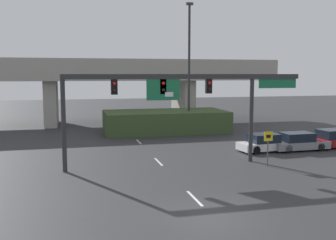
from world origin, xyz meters
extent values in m
plane|color=#2D2D30|center=(0.00, 0.00, 0.00)|extent=(160.00, 160.00, 0.00)
cube|color=silver|center=(0.00, 2.51, 0.00)|extent=(0.14, 2.40, 0.01)
cube|color=silver|center=(0.00, 10.71, 0.00)|extent=(0.14, 2.40, 0.01)
cube|color=silver|center=(0.00, 18.91, 0.00)|extent=(0.14, 2.40, 0.01)
cube|color=silver|center=(0.00, 27.11, 0.00)|extent=(0.14, 2.40, 0.01)
cylinder|color=#2D2D30|center=(-6.21, 9.37, 3.00)|extent=(0.28, 0.28, 6.00)
cylinder|color=#2D2D30|center=(6.21, 9.37, 3.00)|extent=(0.28, 0.28, 6.00)
cube|color=#2D2D30|center=(1.69, 9.37, 5.84)|extent=(15.80, 0.32, 0.32)
cube|color=black|center=(-3.10, 9.37, 5.21)|extent=(0.40, 0.28, 0.95)
sphere|color=red|center=(-3.10, 9.20, 5.42)|extent=(0.22, 0.22, 0.22)
sphere|color=black|center=(-3.10, 9.20, 5.00)|extent=(0.22, 0.22, 0.22)
cube|color=black|center=(0.00, 9.37, 5.21)|extent=(0.40, 0.28, 0.95)
sphere|color=red|center=(0.00, 9.20, 5.42)|extent=(0.22, 0.22, 0.22)
sphere|color=black|center=(0.00, 9.20, 5.00)|extent=(0.22, 0.22, 0.22)
cube|color=black|center=(3.10, 9.37, 5.21)|extent=(0.40, 0.28, 0.95)
sphere|color=red|center=(3.10, 9.20, 5.42)|extent=(0.22, 0.22, 0.22)
sphere|color=black|center=(3.10, 9.20, 5.00)|extent=(0.22, 0.22, 0.22)
cube|color=#196B42|center=(0.00, 9.27, 5.01)|extent=(2.17, 0.08, 1.34)
cube|color=white|center=(0.38, 9.22, 4.71)|extent=(0.54, 0.03, 0.30)
cube|color=#196B42|center=(8.07, 9.31, 5.36)|extent=(2.79, 0.07, 0.64)
cylinder|color=#4C4C4C|center=(6.63, 7.71, 1.17)|extent=(0.08, 0.08, 2.34)
cube|color=yellow|center=(6.63, 7.67, 1.99)|extent=(0.60, 0.03, 0.60)
cube|color=black|center=(6.63, 7.65, 1.99)|extent=(0.33, 0.01, 0.21)
cylinder|color=#2D2D30|center=(6.02, 23.50, 6.43)|extent=(0.24, 0.24, 12.86)
cube|color=#333333|center=(6.02, 23.50, 12.98)|extent=(0.70, 0.36, 0.24)
cube|color=#A39E93|center=(0.00, 32.94, 6.02)|extent=(37.97, 8.22, 1.58)
cube|color=#A39E93|center=(0.00, 29.03, 7.26)|extent=(37.97, 0.40, 0.90)
cube|color=#A39E93|center=(-8.07, 32.94, 2.61)|extent=(1.40, 6.58, 5.23)
cube|color=#A39E93|center=(8.07, 32.94, 2.61)|extent=(1.40, 6.58, 5.23)
cube|color=#384C28|center=(3.70, 24.20, 1.10)|extent=(12.51, 6.10, 2.19)
cube|color=silver|center=(8.91, 12.36, 0.44)|extent=(4.42, 2.22, 0.56)
cube|color=black|center=(8.74, 12.35, 1.05)|extent=(2.37, 1.83, 0.67)
cylinder|color=black|center=(10.14, 13.28, 0.32)|extent=(0.66, 0.29, 0.64)
cylinder|color=black|center=(10.30, 11.72, 0.32)|extent=(0.66, 0.29, 0.64)
cylinder|color=black|center=(7.51, 13.00, 0.32)|extent=(0.66, 0.29, 0.64)
cylinder|color=black|center=(7.67, 11.45, 0.32)|extent=(0.66, 0.29, 0.64)
cube|color=gray|center=(11.69, 12.12, 0.45)|extent=(4.64, 1.92, 0.57)
cube|color=black|center=(11.51, 12.11, 1.07)|extent=(2.43, 1.69, 0.68)
cylinder|color=black|center=(13.10, 12.95, 0.32)|extent=(0.64, 0.23, 0.64)
cylinder|color=black|center=(13.14, 11.35, 0.32)|extent=(0.64, 0.23, 0.64)
cylinder|color=black|center=(10.25, 12.88, 0.32)|extent=(0.64, 0.23, 0.64)
cylinder|color=black|center=(10.28, 11.29, 0.32)|extent=(0.64, 0.23, 0.64)
cube|color=maroon|center=(15.21, 12.56, 0.47)|extent=(4.55, 2.38, 0.61)
cube|color=black|center=(15.04, 12.54, 1.13)|extent=(2.45, 1.94, 0.71)
cylinder|color=black|center=(13.77, 13.21, 0.32)|extent=(0.66, 0.30, 0.64)
cylinder|color=black|center=(13.98, 11.59, 0.32)|extent=(0.66, 0.30, 0.64)
camera|label=1|loc=(-5.66, -15.18, 6.03)|focal=42.00mm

